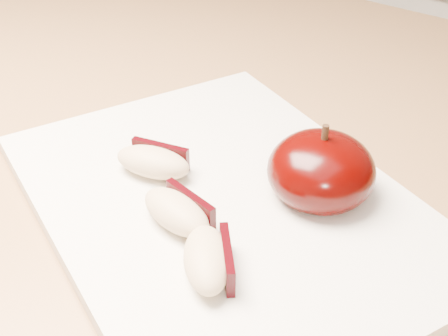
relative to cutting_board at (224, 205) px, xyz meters
The scene contains 5 objects.
cutting_board is the anchor object (origin of this frame).
apple_half 0.07m from the cutting_board, 42.04° to the left, with size 0.10×0.10×0.06m.
apple_wedge_a 0.06m from the cutting_board, behind, with size 0.06×0.04×0.02m.
apple_wedge_b 0.04m from the cutting_board, 100.49° to the right, with size 0.06×0.04×0.02m.
apple_wedge_c 0.07m from the cutting_board, 59.96° to the right, with size 0.06×0.06×0.02m.
Camera 1 is at (0.16, 0.10, 1.18)m, focal length 50.00 mm.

